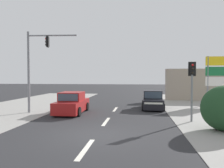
{
  "coord_description": "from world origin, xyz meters",
  "views": [
    {
      "loc": [
        1.96,
        -9.8,
        2.66
      ],
      "look_at": [
        0.23,
        4.0,
        2.22
      ],
      "focal_mm": 35.0,
      "sensor_mm": 36.0,
      "label": 1
    }
  ],
  "objects_px": {
    "traffic_signal_mast": "(36,61)",
    "pedestal_signal_right_kerb": "(192,81)",
    "shopping_plaza_sign": "(217,74)",
    "hatchback_oncoming_mid": "(153,100)",
    "sedan_receding_far": "(72,104)"
  },
  "relations": [
    {
      "from": "shopping_plaza_sign",
      "to": "sedan_receding_far",
      "type": "xyz_separation_m",
      "value": [
        -12.12,
        -5.77,
        -2.28
      ]
    },
    {
      "from": "traffic_signal_mast",
      "to": "shopping_plaza_sign",
      "type": "height_order",
      "value": "traffic_signal_mast"
    },
    {
      "from": "pedestal_signal_right_kerb",
      "to": "traffic_signal_mast",
      "type": "bearing_deg",
      "value": 169.68
    },
    {
      "from": "traffic_signal_mast",
      "to": "sedan_receding_far",
      "type": "distance_m",
      "value": 4.11
    },
    {
      "from": "sedan_receding_far",
      "to": "hatchback_oncoming_mid",
      "type": "bearing_deg",
      "value": 25.97
    },
    {
      "from": "sedan_receding_far",
      "to": "shopping_plaza_sign",
      "type": "bearing_deg",
      "value": 25.47
    },
    {
      "from": "pedestal_signal_right_kerb",
      "to": "sedan_receding_far",
      "type": "distance_m",
      "value": 8.48
    },
    {
      "from": "shopping_plaza_sign",
      "to": "pedestal_signal_right_kerb",
      "type": "bearing_deg",
      "value": -117.25
    },
    {
      "from": "traffic_signal_mast",
      "to": "pedestal_signal_right_kerb",
      "type": "distance_m",
      "value": 10.93
    },
    {
      "from": "traffic_signal_mast",
      "to": "sedan_receding_far",
      "type": "xyz_separation_m",
      "value": [
        2.66,
        0.27,
        -3.13
      ]
    },
    {
      "from": "hatchback_oncoming_mid",
      "to": "sedan_receding_far",
      "type": "distance_m",
      "value": 6.73
    },
    {
      "from": "hatchback_oncoming_mid",
      "to": "pedestal_signal_right_kerb",
      "type": "bearing_deg",
      "value": -69.19
    },
    {
      "from": "pedestal_signal_right_kerb",
      "to": "hatchback_oncoming_mid",
      "type": "relative_size",
      "value": 0.97
    },
    {
      "from": "pedestal_signal_right_kerb",
      "to": "shopping_plaza_sign",
      "type": "relative_size",
      "value": 0.77
    },
    {
      "from": "shopping_plaza_sign",
      "to": "hatchback_oncoming_mid",
      "type": "height_order",
      "value": "shopping_plaza_sign"
    }
  ]
}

